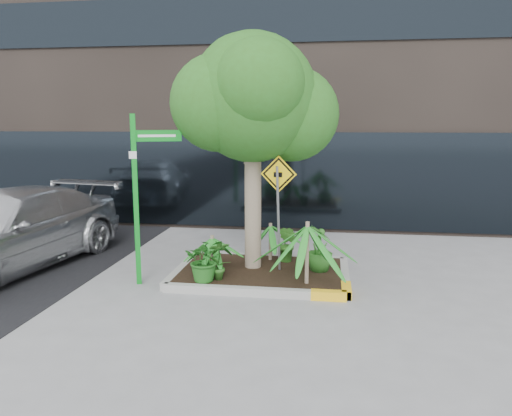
# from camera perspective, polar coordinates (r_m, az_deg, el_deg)

# --- Properties ---
(ground) EXTENTS (80.00, 80.00, 0.00)m
(ground) POSITION_cam_1_polar(r_m,az_deg,el_deg) (9.53, -0.83, -8.35)
(ground) COLOR gray
(ground) RESTS_ON ground
(planter) EXTENTS (3.35, 2.36, 0.15)m
(planter) POSITION_cam_1_polar(r_m,az_deg,el_deg) (9.72, 0.79, -7.35)
(planter) COLOR #9E9E99
(planter) RESTS_ON ground
(tree) EXTENTS (3.11, 2.76, 4.67)m
(tree) POSITION_cam_1_polar(r_m,az_deg,el_deg) (9.54, -0.36, 12.46)
(tree) COLOR gray
(tree) RESTS_ON ground
(palm_front) EXTENTS (1.25, 1.25, 1.39)m
(palm_front) POSITION_cam_1_polar(r_m,az_deg,el_deg) (8.72, 5.91, -2.03)
(palm_front) COLOR gray
(palm_front) RESTS_ON ground
(palm_left) EXTENTS (0.82, 0.82, 0.91)m
(palm_left) POSITION_cam_1_polar(r_m,az_deg,el_deg) (9.38, -5.03, -3.42)
(palm_left) COLOR gray
(palm_left) RESTS_ON ground
(palm_back) EXTENTS (0.87, 0.87, 0.97)m
(palm_back) POSITION_cam_1_polar(r_m,az_deg,el_deg) (10.25, 1.67, -2.01)
(palm_back) COLOR gray
(palm_back) RESTS_ON ground
(parked_car) EXTENTS (3.19, 5.80, 1.59)m
(parked_car) POSITION_cam_1_polar(r_m,az_deg,el_deg) (11.32, -26.49, -2.30)
(parked_car) COLOR silver
(parked_car) RESTS_ON ground
(shrub_a) EXTENTS (0.88, 0.88, 0.80)m
(shrub_a) POSITION_cam_1_polar(r_m,az_deg,el_deg) (8.99, -5.81, -5.87)
(shrub_a) COLOR #1E5C1A
(shrub_a) RESTS_ON planter
(shrub_b) EXTENTS (0.56, 0.56, 0.87)m
(shrub_b) POSITION_cam_1_polar(r_m,az_deg,el_deg) (9.63, 7.30, -4.60)
(shrub_b) COLOR #296A20
(shrub_b) RESTS_ON planter
(shrub_c) EXTENTS (0.53, 0.53, 0.74)m
(shrub_c) POSITION_cam_1_polar(r_m,az_deg,el_deg) (9.07, -4.25, -5.88)
(shrub_c) COLOR #29601D
(shrub_c) RESTS_ON planter
(shrub_d) EXTENTS (0.58, 0.58, 0.74)m
(shrub_d) POSITION_cam_1_polar(r_m,az_deg,el_deg) (10.17, 3.61, -4.14)
(shrub_d) COLOR #2B681E
(shrub_d) RESTS_ON planter
(street_sign_post) EXTENTS (1.15, 0.86, 3.11)m
(street_sign_post) POSITION_cam_1_polar(r_m,az_deg,el_deg) (9.30, -13.32, 3.09)
(street_sign_post) COLOR #0D8F1F
(street_sign_post) RESTS_ON ground
(cattle_sign) EXTENTS (0.68, 0.32, 2.21)m
(cattle_sign) POSITION_cam_1_polar(r_m,az_deg,el_deg) (9.25, 2.59, 1.57)
(cattle_sign) COLOR slate
(cattle_sign) RESTS_ON ground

